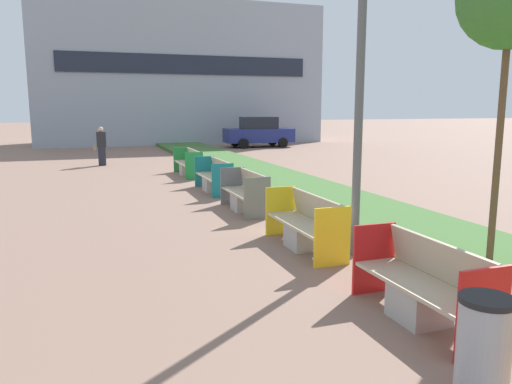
{
  "coord_description": "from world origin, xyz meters",
  "views": [
    {
      "loc": [
        -2.69,
        1.6,
        2.46
      ],
      "look_at": [
        0.9,
        11.88,
        0.6
      ],
      "focal_mm": 35.0,
      "sensor_mm": 36.0,
      "label": 1
    }
  ],
  "objects_px": {
    "bench_yellow_frame": "(306,228)",
    "pedestrian_walking": "(101,146)",
    "street_lamp_post": "(362,21)",
    "parked_car_distant": "(259,132)",
    "bench_teal_frame": "(214,179)",
    "litter_bin": "(483,352)",
    "bench_grey_frame": "(245,196)",
    "bench_green_frame": "(189,165)",
    "bench_red_frame": "(422,290)"
  },
  "relations": [
    {
      "from": "bench_red_frame",
      "to": "street_lamp_post",
      "type": "xyz_separation_m",
      "value": [
        0.61,
        2.57,
        3.42
      ]
    },
    {
      "from": "parked_car_distant",
      "to": "bench_yellow_frame",
      "type": "bearing_deg",
      "value": -105.29
    },
    {
      "from": "bench_grey_frame",
      "to": "litter_bin",
      "type": "distance_m",
      "value": 8.21
    },
    {
      "from": "bench_yellow_frame",
      "to": "parked_car_distant",
      "type": "relative_size",
      "value": 0.51
    },
    {
      "from": "bench_yellow_frame",
      "to": "parked_car_distant",
      "type": "bearing_deg",
      "value": 72.55
    },
    {
      "from": "bench_green_frame",
      "to": "bench_red_frame",
      "type": "bearing_deg",
      "value": -90.02
    },
    {
      "from": "bench_teal_frame",
      "to": "bench_green_frame",
      "type": "height_order",
      "value": "same"
    },
    {
      "from": "bench_teal_frame",
      "to": "street_lamp_post",
      "type": "relative_size",
      "value": 0.32
    },
    {
      "from": "bench_green_frame",
      "to": "street_lamp_post",
      "type": "height_order",
      "value": "street_lamp_post"
    },
    {
      "from": "pedestrian_walking",
      "to": "bench_green_frame",
      "type": "bearing_deg",
      "value": -56.3
    },
    {
      "from": "street_lamp_post",
      "to": "parked_car_distant",
      "type": "xyz_separation_m",
      "value": [
        6.17,
        22.2,
        -2.87
      ]
    },
    {
      "from": "bench_grey_frame",
      "to": "parked_car_distant",
      "type": "relative_size",
      "value": 0.46
    },
    {
      "from": "bench_green_frame",
      "to": "bench_grey_frame",
      "type": "bearing_deg",
      "value": -90.03
    },
    {
      "from": "pedestrian_walking",
      "to": "bench_grey_frame",
      "type": "bearing_deg",
      "value": -75.41
    },
    {
      "from": "bench_grey_frame",
      "to": "street_lamp_post",
      "type": "distance_m",
      "value": 5.33
    },
    {
      "from": "bench_yellow_frame",
      "to": "bench_grey_frame",
      "type": "distance_m",
      "value": 3.41
    },
    {
      "from": "bench_yellow_frame",
      "to": "street_lamp_post",
      "type": "xyz_separation_m",
      "value": [
        0.61,
        -0.63,
        3.41
      ]
    },
    {
      "from": "bench_teal_frame",
      "to": "parked_car_distant",
      "type": "relative_size",
      "value": 0.51
    },
    {
      "from": "bench_grey_frame",
      "to": "bench_yellow_frame",
      "type": "bearing_deg",
      "value": -89.96
    },
    {
      "from": "street_lamp_post",
      "to": "bench_yellow_frame",
      "type": "bearing_deg",
      "value": 134.02
    },
    {
      "from": "bench_grey_frame",
      "to": "litter_bin",
      "type": "relative_size",
      "value": 2.06
    },
    {
      "from": "litter_bin",
      "to": "street_lamp_post",
      "type": "distance_m",
      "value": 5.44
    },
    {
      "from": "bench_grey_frame",
      "to": "bench_teal_frame",
      "type": "bearing_deg",
      "value": 89.95
    },
    {
      "from": "pedestrian_walking",
      "to": "parked_car_distant",
      "type": "bearing_deg",
      "value": 36.77
    },
    {
      "from": "bench_green_frame",
      "to": "litter_bin",
      "type": "relative_size",
      "value": 2.4
    },
    {
      "from": "bench_green_frame",
      "to": "pedestrian_walking",
      "type": "height_order",
      "value": "pedestrian_walking"
    },
    {
      "from": "street_lamp_post",
      "to": "pedestrian_walking",
      "type": "height_order",
      "value": "street_lamp_post"
    },
    {
      "from": "bench_red_frame",
      "to": "litter_bin",
      "type": "bearing_deg",
      "value": -111.26
    },
    {
      "from": "bench_teal_frame",
      "to": "street_lamp_post",
      "type": "height_order",
      "value": "street_lamp_post"
    },
    {
      "from": "litter_bin",
      "to": "pedestrian_walking",
      "type": "distance_m",
      "value": 19.28
    },
    {
      "from": "litter_bin",
      "to": "bench_grey_frame",
      "type": "bearing_deg",
      "value": 85.72
    },
    {
      "from": "bench_teal_frame",
      "to": "bench_green_frame",
      "type": "distance_m",
      "value": 3.72
    },
    {
      "from": "bench_red_frame",
      "to": "street_lamp_post",
      "type": "distance_m",
      "value": 4.32
    },
    {
      "from": "street_lamp_post",
      "to": "parked_car_distant",
      "type": "bearing_deg",
      "value": 74.47
    },
    {
      "from": "bench_red_frame",
      "to": "bench_yellow_frame",
      "type": "height_order",
      "value": "same"
    },
    {
      "from": "bench_green_frame",
      "to": "litter_bin",
      "type": "distance_m",
      "value": 14.87
    },
    {
      "from": "bench_yellow_frame",
      "to": "litter_bin",
      "type": "xyz_separation_m",
      "value": [
        -0.62,
        -4.77,
        0.11
      ]
    },
    {
      "from": "bench_red_frame",
      "to": "pedestrian_walking",
      "type": "distance_m",
      "value": 17.8
    },
    {
      "from": "bench_red_frame",
      "to": "pedestrian_walking",
      "type": "height_order",
      "value": "pedestrian_walking"
    },
    {
      "from": "bench_red_frame",
      "to": "parked_car_distant",
      "type": "height_order",
      "value": "parked_car_distant"
    },
    {
      "from": "bench_green_frame",
      "to": "parked_car_distant",
      "type": "relative_size",
      "value": 0.54
    },
    {
      "from": "bench_yellow_frame",
      "to": "pedestrian_walking",
      "type": "distance_m",
      "value": 14.66
    },
    {
      "from": "bench_grey_frame",
      "to": "street_lamp_post",
      "type": "xyz_separation_m",
      "value": [
        0.61,
        -4.05,
        3.42
      ]
    },
    {
      "from": "bench_yellow_frame",
      "to": "bench_grey_frame",
      "type": "bearing_deg",
      "value": 90.04
    },
    {
      "from": "bench_yellow_frame",
      "to": "parked_car_distant",
      "type": "xyz_separation_m",
      "value": [
        6.78,
        21.57,
        0.54
      ]
    },
    {
      "from": "bench_yellow_frame",
      "to": "pedestrian_walking",
      "type": "bearing_deg",
      "value": 101.24
    },
    {
      "from": "bench_red_frame",
      "to": "parked_car_distant",
      "type": "distance_m",
      "value": 25.69
    },
    {
      "from": "bench_grey_frame",
      "to": "bench_teal_frame",
      "type": "relative_size",
      "value": 0.9
    },
    {
      "from": "litter_bin",
      "to": "pedestrian_walking",
      "type": "height_order",
      "value": "pedestrian_walking"
    },
    {
      "from": "street_lamp_post",
      "to": "parked_car_distant",
      "type": "height_order",
      "value": "street_lamp_post"
    }
  ]
}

